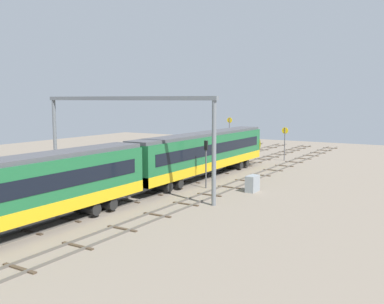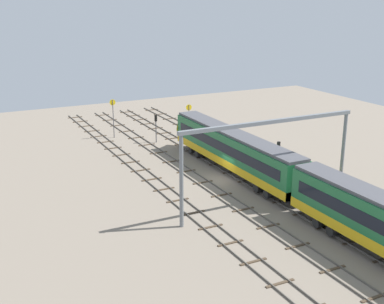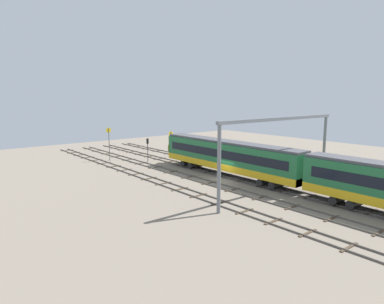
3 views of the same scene
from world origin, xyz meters
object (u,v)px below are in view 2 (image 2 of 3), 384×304
Objects in this scene: train at (297,183)px; speed_sign_near_foreground at (189,115)px; overhead_gantry at (270,143)px; relay_cabinet at (304,167)px; signal_light_trackside_approach at (156,124)px; speed_sign_mid_trackside at (113,114)px; signal_light_trackside_departure at (278,156)px.

train is 29.41m from speed_sign_near_foreground.
train is 4.85m from overhead_gantry.
speed_sign_near_foreground reaches higher than relay_cabinet.
signal_light_trackside_approach is 2.48× the size of relay_cabinet.
signal_light_trackside_approach is at bearing -138.15° from speed_sign_mid_trackside.
signal_light_trackside_departure is at bearing -22.03° from train.
train is at bearing 174.27° from speed_sign_near_foreground.
train is 2.66× the size of overhead_gantry.
speed_sign_near_foreground is at bearing -10.84° from overhead_gantry.
signal_light_trackside_departure is (-20.78, -5.80, 0.39)m from signal_light_trackside_approach.
signal_light_trackside_approach is at bearing 15.59° from signal_light_trackside_departure.
speed_sign_mid_trackside is 27.84m from signal_light_trackside_departure.
speed_sign_mid_trackside is (32.93, 7.47, 0.94)m from train.
train is 8.88× the size of speed_sign_mid_trackside.
speed_sign_near_foreground is (29.26, -2.94, 0.37)m from train.
signal_light_trackside_approach is at bearing 103.36° from speed_sign_near_foreground.
speed_sign_near_foreground is 21.91m from relay_cabinet.
relay_cabinet is at bearing -79.49° from signal_light_trackside_departure.
signal_light_trackside_departure is (-25.84, -10.34, -0.58)m from speed_sign_mid_trackside.
signal_light_trackside_approach is 22.52m from relay_cabinet.
speed_sign_mid_trackside is 1.43× the size of signal_light_trackside_approach.
relay_cabinet is (-19.94, -10.29, -1.86)m from signal_light_trackside_approach.
train reaches higher than speed_sign_near_foreground.
overhead_gantry is 32.06m from speed_sign_mid_trackside.
speed_sign_mid_trackside is 29.21m from relay_cabinet.
relay_cabinet is (-21.34, -4.42, -2.27)m from speed_sign_near_foreground.
overhead_gantry reaches higher than train.
overhead_gantry is at bearing 169.16° from speed_sign_near_foreground.
speed_sign_mid_trackside is 1.23× the size of signal_light_trackside_departure.
train is 10.92× the size of signal_light_trackside_departure.
relay_cabinet is at bearing -149.34° from speed_sign_mid_trackside.
relay_cabinet is (0.83, -4.49, -2.26)m from signal_light_trackside_departure.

